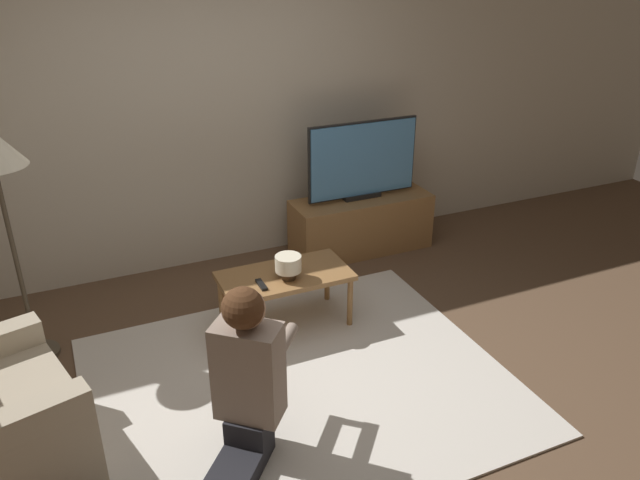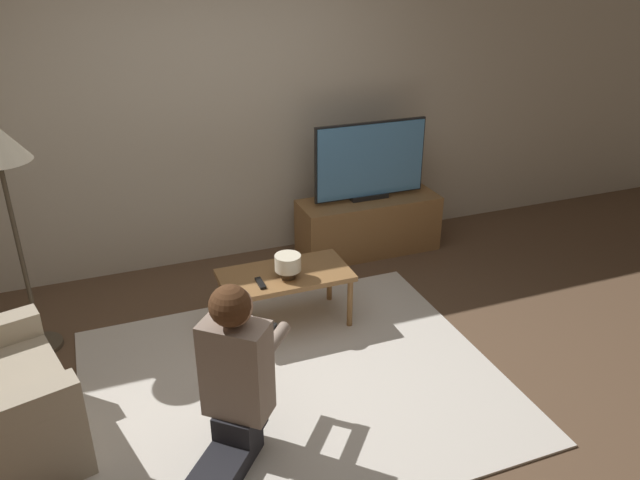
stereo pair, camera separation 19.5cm
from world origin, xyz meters
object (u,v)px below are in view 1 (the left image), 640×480
at_px(coffee_table, 285,280).
at_px(person_kneeling, 247,376).
at_px(table_lamp, 288,265).
at_px(tv, 363,160).

height_order(coffee_table, person_kneeling, person_kneeling).
xyz_separation_m(coffee_table, person_kneeling, (-0.62, -1.10, 0.15)).
distance_m(person_kneeling, table_lamp, 1.20).
relative_size(person_kneeling, table_lamp, 5.61).
xyz_separation_m(tv, person_kneeling, (-1.68, -1.98, -0.32)).
relative_size(coffee_table, table_lamp, 5.04).
bearing_deg(person_kneeling, coffee_table, -79.27).
relative_size(tv, coffee_table, 1.10).
height_order(tv, person_kneeling, tv).
bearing_deg(person_kneeling, tv, -89.95).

